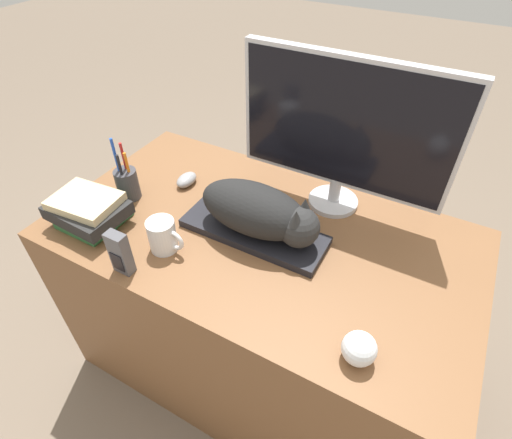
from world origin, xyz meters
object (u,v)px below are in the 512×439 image
object	(u,v)px
pen_cup	(127,183)
phone	(120,253)
coffee_mug	(163,236)
baseball	(359,349)
monitor	(344,129)
cat	(261,212)
book_stack	(89,210)
computer_mouse	(187,180)
keyboard	(254,231)

from	to	relation	value
pen_cup	phone	world-z (taller)	pen_cup
coffee_mug	baseball	xyz separation A→B (m)	(0.58, -0.07, -0.01)
monitor	phone	xyz separation A→B (m)	(-0.39, -0.54, -0.20)
cat	phone	bearing A→B (deg)	-132.05
monitor	book_stack	size ratio (longest dim) A/B	2.80
computer_mouse	phone	world-z (taller)	phone
keyboard	book_stack	size ratio (longest dim) A/B	1.95
monitor	keyboard	bearing A→B (deg)	-121.42
pen_cup	book_stack	bearing A→B (deg)	-93.70
monitor	baseball	world-z (taller)	monitor
coffee_mug	pen_cup	world-z (taller)	pen_cup
pen_cup	baseball	size ratio (longest dim) A/B	2.78
cat	coffee_mug	bearing A→B (deg)	-141.66
pen_cup	phone	xyz separation A→B (m)	(0.21, -0.25, 0.01)
phone	pen_cup	bearing A→B (deg)	129.56
coffee_mug	pen_cup	size ratio (longest dim) A/B	0.52
cat	book_stack	size ratio (longest dim) A/B	1.63
monitor	computer_mouse	bearing A→B (deg)	-163.45
cat	phone	distance (m)	0.39
keyboard	pen_cup	distance (m)	0.45
monitor	coffee_mug	bearing A→B (deg)	-129.33
pen_cup	book_stack	world-z (taller)	pen_cup
computer_mouse	baseball	size ratio (longest dim) A/B	1.12
keyboard	coffee_mug	xyz separation A→B (m)	(-0.19, -0.17, 0.04)
coffee_mug	book_stack	distance (m)	0.26
computer_mouse	phone	xyz separation A→B (m)	(0.09, -0.40, 0.05)
keyboard	cat	bearing A→B (deg)	-0.00
cat	phone	size ratio (longest dim) A/B	2.77
pen_cup	coffee_mug	bearing A→B (deg)	-27.99
monitor	computer_mouse	world-z (taller)	monitor
pen_cup	baseball	distance (m)	0.86
baseball	phone	world-z (taller)	phone
cat	book_stack	distance (m)	0.52
coffee_mug	baseball	size ratio (longest dim) A/B	1.44
cat	pen_cup	distance (m)	0.47
cat	computer_mouse	distance (m)	0.37
pen_cup	monitor	bearing A→B (deg)	25.66
monitor	coffee_mug	size ratio (longest dim) A/B	5.56
cat	computer_mouse	size ratio (longest dim) A/B	4.17
monitor	computer_mouse	xyz separation A→B (m)	(-0.47, -0.14, -0.25)
monitor	phone	distance (m)	0.69
monitor	book_stack	distance (m)	0.78
phone	book_stack	bearing A→B (deg)	155.83
computer_mouse	keyboard	bearing A→B (deg)	-18.59
pen_cup	book_stack	xyz separation A→B (m)	(-0.01, -0.15, -0.01)
keyboard	monitor	size ratio (longest dim) A/B	0.69
cat	keyboard	bearing A→B (deg)	180.00
keyboard	baseball	distance (m)	0.46
keyboard	cat	xyz separation A→B (m)	(0.02, -0.00, 0.09)
computer_mouse	coffee_mug	distance (m)	0.31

